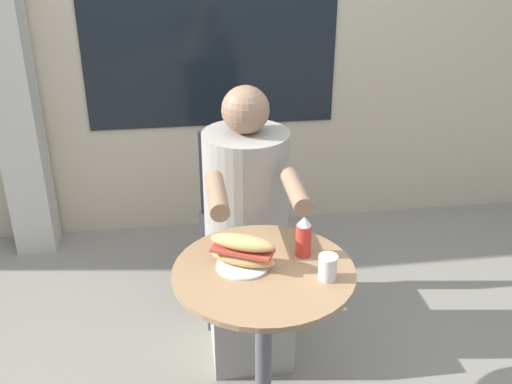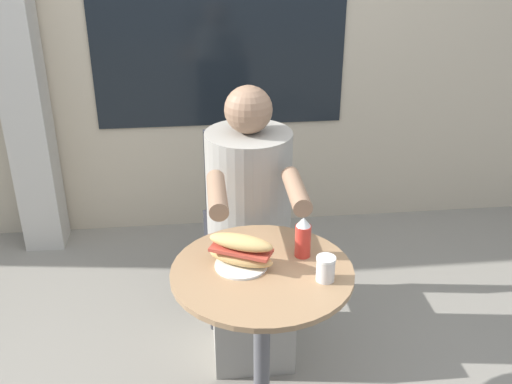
% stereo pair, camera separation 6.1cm
% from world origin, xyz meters
% --- Properties ---
extents(lattice_pillar, '(0.21, 0.21, 2.40)m').
position_xyz_m(lattice_pillar, '(-1.09, 1.51, 1.20)').
color(lattice_pillar, '#B2ADA3').
rests_on(lattice_pillar, ground_plane).
extents(cafe_table, '(0.62, 0.62, 0.71)m').
position_xyz_m(cafe_table, '(0.00, 0.00, 0.51)').
color(cafe_table, '#997551').
rests_on(cafe_table, ground_plane).
extents(diner_chair, '(0.38, 0.38, 0.87)m').
position_xyz_m(diner_chair, '(0.01, 0.85, 0.52)').
color(diner_chair, '#333338').
rests_on(diner_chair, ground_plane).
extents(seated_diner, '(0.36, 0.64, 1.19)m').
position_xyz_m(seated_diner, '(0.01, 0.50, 0.51)').
color(seated_diner, gray).
rests_on(seated_diner, ground_plane).
extents(sandwich_on_plate, '(0.24, 0.18, 0.12)m').
position_xyz_m(sandwich_on_plate, '(-0.07, 0.03, 0.76)').
color(sandwich_on_plate, white).
rests_on(sandwich_on_plate, cafe_table).
extents(drink_cup, '(0.06, 0.06, 0.09)m').
position_xyz_m(drink_cup, '(0.20, -0.08, 0.75)').
color(drink_cup, silver).
rests_on(drink_cup, cafe_table).
extents(condiment_bottle, '(0.06, 0.06, 0.15)m').
position_xyz_m(condiment_bottle, '(0.15, 0.07, 0.78)').
color(condiment_bottle, red).
rests_on(condiment_bottle, cafe_table).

